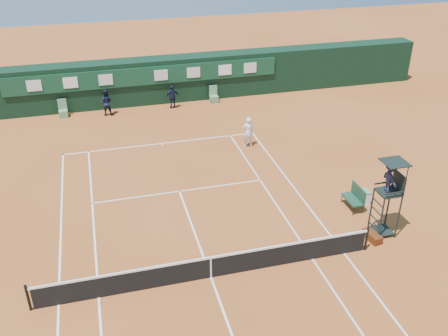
{
  "coord_description": "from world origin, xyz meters",
  "views": [
    {
      "loc": [
        -3.28,
        -14.04,
        12.57
      ],
      "look_at": [
        2.13,
        6.0,
        1.2
      ],
      "focal_mm": 40.0,
      "sensor_mm": 36.0,
      "label": 1
    }
  ],
  "objects_px": {
    "player_bench": "(355,196)",
    "cooler": "(363,197)",
    "tennis_net": "(211,267)",
    "player": "(248,132)",
    "umpire_chair": "(390,183)"
  },
  "relations": [
    {
      "from": "player_bench",
      "to": "cooler",
      "type": "distance_m",
      "value": 0.68
    },
    {
      "from": "tennis_net",
      "to": "player_bench",
      "type": "distance_m",
      "value": 8.01
    },
    {
      "from": "player_bench",
      "to": "player",
      "type": "xyz_separation_m",
      "value": [
        -2.77,
        7.36,
        0.29
      ]
    },
    {
      "from": "umpire_chair",
      "to": "tennis_net",
      "type": "bearing_deg",
      "value": -173.82
    },
    {
      "from": "player",
      "to": "tennis_net",
      "type": "bearing_deg",
      "value": 67.05
    },
    {
      "from": "umpire_chair",
      "to": "player",
      "type": "height_order",
      "value": "umpire_chair"
    },
    {
      "from": "umpire_chair",
      "to": "player_bench",
      "type": "height_order",
      "value": "umpire_chair"
    },
    {
      "from": "umpire_chair",
      "to": "cooler",
      "type": "height_order",
      "value": "umpire_chair"
    },
    {
      "from": "tennis_net",
      "to": "player",
      "type": "height_order",
      "value": "player"
    },
    {
      "from": "cooler",
      "to": "player",
      "type": "distance_m",
      "value": 7.86
    },
    {
      "from": "tennis_net",
      "to": "cooler",
      "type": "relative_size",
      "value": 20.0
    },
    {
      "from": "player_bench",
      "to": "umpire_chair",
      "type": "bearing_deg",
      "value": -85.86
    },
    {
      "from": "player_bench",
      "to": "cooler",
      "type": "xyz_separation_m",
      "value": [
        0.56,
        0.26,
        -0.27
      ]
    },
    {
      "from": "tennis_net",
      "to": "player_bench",
      "type": "height_order",
      "value": "same"
    },
    {
      "from": "player_bench",
      "to": "player",
      "type": "bearing_deg",
      "value": 110.59
    }
  ]
}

